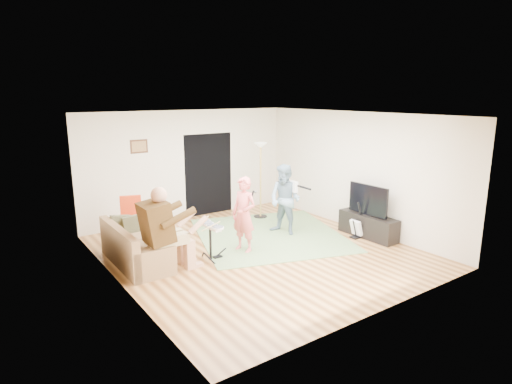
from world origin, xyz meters
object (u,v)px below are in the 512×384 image
singer (244,215)px  torchiere_lamp (261,167)px  sofa (132,251)px  guitar_spare (356,228)px  tv_cabinet (368,226)px  drum_kit (211,244)px  guitarist (285,200)px  dining_chair (132,229)px  television (368,200)px

singer → torchiere_lamp: 2.47m
sofa → torchiere_lamp: size_ratio=0.98×
guitar_spare → tv_cabinet: 0.28m
drum_kit → guitarist: 2.22m
torchiere_lamp → dining_chair: 3.55m
torchiere_lamp → dining_chair: size_ratio=1.82×
drum_kit → guitarist: bearing=10.9°
guitar_spare → television: (0.21, -0.09, 0.62)m
tv_cabinet → guitarist: bearing=138.4°
guitar_spare → singer: bearing=162.9°
torchiere_lamp → television: 2.82m
television → drum_kit: bearing=166.8°
guitarist → guitar_spare: size_ratio=1.95×
drum_kit → torchiere_lamp: 3.19m
singer → guitarist: (1.34, 0.37, 0.03)m
guitarist → dining_chair: 3.33m
torchiere_lamp → dining_chair: torchiere_lamp is taller
singer → tv_cabinet: (2.71, -0.85, -0.50)m
guitar_spare → television: bearing=-23.9°
sofa → guitarist: bearing=-4.0°
dining_chair → torchiere_lamp: bearing=23.1°
sofa → guitarist: 3.46m
drum_kit → dining_chair: 1.84m
dining_chair → tv_cabinet: size_ratio=0.75×
guitarist → tv_cabinet: (1.37, -1.22, -0.54)m
dining_chair → guitar_spare: bearing=-9.1°
guitar_spare → television: size_ratio=0.80×
drum_kit → television: bearing=-13.2°
television → guitarist: bearing=137.3°
singer → guitar_spare: bearing=56.0°
dining_chair → tv_cabinet: 5.06m
guitar_spare → tv_cabinet: (0.26, -0.09, 0.02)m
drum_kit → singer: (0.79, 0.04, 0.43)m
singer → dining_chair: bearing=-147.6°
guitar_spare → torchiere_lamp: bearing=107.5°
torchiere_lamp → television: bearing=-68.8°
sofa → torchiere_lamp: (3.73, 1.14, 1.06)m
sofa → torchiere_lamp: torchiere_lamp is taller
guitarist → guitar_spare: (1.11, -1.12, -0.56)m
guitarist → television: 1.80m
sofa → singer: (2.07, -0.61, 0.50)m
singer → guitarist: guitarist is taller
singer → tv_cabinet: 2.89m
guitarist → television: (1.32, -1.22, 0.06)m
torchiere_lamp → sofa: bearing=-163.1°
dining_chair → sofa: bearing=-89.6°
guitarist → torchiere_lamp: 1.50m
sofa → dining_chair: dining_chair is taller
drum_kit → singer: 0.90m
television → tv_cabinet: bearing=0.0°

